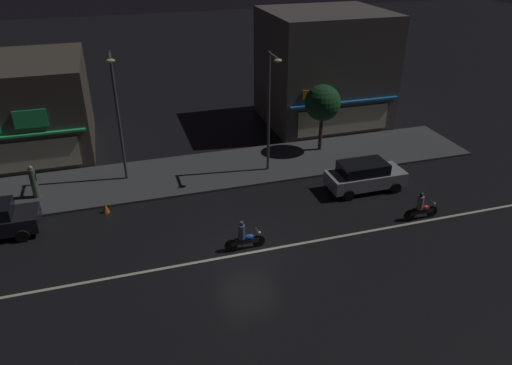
{
  "coord_description": "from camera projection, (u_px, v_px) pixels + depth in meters",
  "views": [
    {
      "loc": [
        -4.8,
        -17.16,
        13.09
      ],
      "look_at": [
        1.44,
        3.36,
        1.7
      ],
      "focal_mm": 33.98,
      "sensor_mm": 36.0,
      "label": 1
    }
  ],
  "objects": [
    {
      "name": "storefront_left_block",
      "position": [
        29.0,
        106.0,
        30.79
      ],
      "size": [
        7.21,
        8.54,
        5.89
      ],
      "color": "#4C443A",
      "rests_on": "ground"
    },
    {
      "name": "streetlamp_east",
      "position": [
        270.0,
        104.0,
        27.03
      ],
      "size": [
        0.44,
        1.64,
        7.03
      ],
      "color": "#47494C",
      "rests_on": "sidewalk_far"
    },
    {
      "name": "storefront_center_block",
      "position": [
        323.0,
        68.0,
        35.13
      ],
      "size": [
        8.31,
        7.71,
        7.95
      ],
      "color": "#56514C",
      "rests_on": "ground"
    },
    {
      "name": "sidewalk_far",
      "position": [
        208.0,
        171.0,
        29.04
      ],
      "size": [
        33.51,
        5.05,
        0.14
      ],
      "primitive_type": "cube",
      "color": "#424447",
      "rests_on": "ground"
    },
    {
      "name": "lane_divider_stripe",
      "position": [
        247.0,
        253.0,
        21.87
      ],
      "size": [
        31.83,
        0.16,
        0.01
      ],
      "primitive_type": "cube",
      "color": "beige",
      "rests_on": "ground"
    },
    {
      "name": "motorcycle_lead",
      "position": [
        244.0,
        237.0,
        21.88
      ],
      "size": [
        1.9,
        0.6,
        1.52
      ],
      "rotation": [
        0.0,
        0.0,
        0.1
      ],
      "color": "black",
      "rests_on": "ground"
    },
    {
      "name": "ground_plane",
      "position": [
        247.0,
        253.0,
        21.87
      ],
      "size": [
        140.0,
        140.0,
        0.0
      ],
      "primitive_type": "plane",
      "color": "black"
    },
    {
      "name": "pedestrian_on_sidewalk",
      "position": [
        34.0,
        183.0,
        25.76
      ],
      "size": [
        0.35,
        0.35,
        1.86
      ],
      "rotation": [
        0.0,
        0.0,
        3.23
      ],
      "color": "#4C664C",
      "rests_on": "sidewalk_far"
    },
    {
      "name": "parked_car_trailing",
      "position": [
        365.0,
        175.0,
        26.79
      ],
      "size": [
        4.3,
        1.98,
        1.67
      ],
      "rotation": [
        0.0,
        0.0,
        3.14
      ],
      "color": "#9EA0A5",
      "rests_on": "ground"
    },
    {
      "name": "streetlamp_mid",
      "position": [
        117.0,
        108.0,
        25.91
      ],
      "size": [
        0.44,
        1.64,
        7.31
      ],
      "color": "#47494C",
      "rests_on": "sidewalk_far"
    },
    {
      "name": "street_tree",
      "position": [
        323.0,
        103.0,
        30.27
      ],
      "size": [
        2.28,
        2.28,
        4.31
      ],
      "color": "#473323",
      "rests_on": "sidewalk_far"
    },
    {
      "name": "traffic_cone",
      "position": [
        106.0,
        208.0,
        24.88
      ],
      "size": [
        0.36,
        0.36,
        0.55
      ],
      "primitive_type": "cone",
      "color": "orange",
      "rests_on": "ground"
    },
    {
      "name": "motorcycle_following",
      "position": [
        421.0,
        208.0,
        24.17
      ],
      "size": [
        1.9,
        0.6,
        1.52
      ],
      "rotation": [
        0.0,
        0.0,
        -0.13
      ],
      "color": "black",
      "rests_on": "ground"
    }
  ]
}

